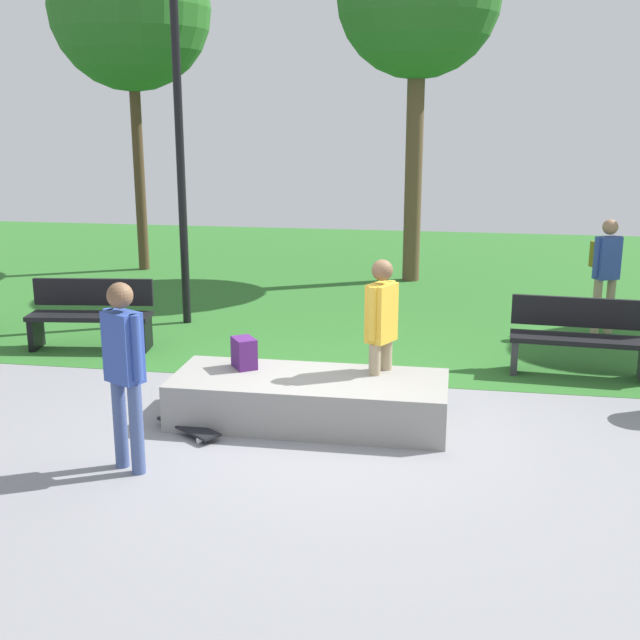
# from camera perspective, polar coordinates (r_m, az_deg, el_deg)

# --- Properties ---
(ground_plane) EXTENTS (28.00, 28.00, 0.00)m
(ground_plane) POSITION_cam_1_polar(r_m,az_deg,el_deg) (8.02, 0.06, -7.78)
(ground_plane) COLOR gray
(grass_lawn) EXTENTS (26.60, 12.55, 0.01)m
(grass_lawn) POSITION_cam_1_polar(r_m,az_deg,el_deg) (15.39, 4.87, 3.07)
(grass_lawn) COLOR #2D6B28
(grass_lawn) RESTS_ON ground_plane
(concrete_ledge) EXTENTS (2.76, 1.07, 0.47)m
(concrete_ledge) POSITION_cam_1_polar(r_m,az_deg,el_deg) (8.14, -0.77, -5.68)
(concrete_ledge) COLOR gray
(concrete_ledge) RESTS_ON ground_plane
(backpack_on_ledge) EXTENTS (0.32, 0.34, 0.32)m
(backpack_on_ledge) POSITION_cam_1_polar(r_m,az_deg,el_deg) (8.35, -5.42, -2.35)
(backpack_on_ledge) COLOR #4C1E66
(backpack_on_ledge) RESTS_ON concrete_ledge
(skater_performing_trick) EXTENTS (0.39, 0.33, 1.68)m
(skater_performing_trick) POSITION_cam_1_polar(r_m,az_deg,el_deg) (7.02, -13.75, -2.99)
(skater_performing_trick) COLOR #3F5184
(skater_performing_trick) RESTS_ON ground_plane
(skater_watching) EXTENTS (0.32, 0.39, 1.64)m
(skater_watching) POSITION_cam_1_polar(r_m,az_deg,el_deg) (8.12, 4.37, -0.45)
(skater_watching) COLOR tan
(skater_watching) RESTS_ON ground_plane
(skateboard_by_ledge) EXTENTS (0.77, 0.63, 0.08)m
(skateboard_by_ledge) POSITION_cam_1_polar(r_m,az_deg,el_deg) (8.01, -9.34, -7.50)
(skateboard_by_ledge) COLOR black
(skateboard_by_ledge) RESTS_ON ground_plane
(park_bench_center_lawn) EXTENTS (1.63, 0.58, 0.91)m
(park_bench_center_lawn) POSITION_cam_1_polar(r_m,az_deg,el_deg) (9.99, 17.96, -1.06)
(park_bench_center_lawn) COLOR black
(park_bench_center_lawn) RESTS_ON ground_plane
(park_bench_by_oak) EXTENTS (1.65, 0.67, 0.91)m
(park_bench_by_oak) POSITION_cam_1_polar(r_m,az_deg,el_deg) (11.02, -15.96, 0.50)
(park_bench_by_oak) COLOR black
(park_bench_by_oak) RESTS_ON ground_plane
(tree_tall_oak) EXTENTS (2.99, 2.99, 6.42)m
(tree_tall_oak) POSITION_cam_1_polar(r_m,az_deg,el_deg) (16.33, -13.35, 20.69)
(tree_tall_oak) COLOR #4C3823
(tree_tall_oak) RESTS_ON grass_lawn
(lamp_post) EXTENTS (0.28, 0.28, 4.93)m
(lamp_post) POSITION_cam_1_polar(r_m,az_deg,el_deg) (11.77, -10.01, 13.80)
(lamp_post) COLOR black
(lamp_post) RESTS_ON ground_plane
(pedestrian_with_backpack) EXTENTS (0.42, 0.43, 1.63)m
(pedestrian_with_backpack) POSITION_cam_1_polar(r_m,az_deg,el_deg) (11.90, 19.65, 3.65)
(pedestrian_with_backpack) COLOR tan
(pedestrian_with_backpack) RESTS_ON ground_plane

